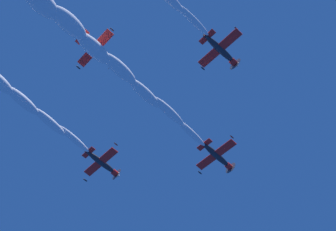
{
  "coord_description": "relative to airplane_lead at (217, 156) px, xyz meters",
  "views": [
    {
      "loc": [
        0.77,
        -33.43,
        1.45
      ],
      "look_at": [
        -5.36,
        -6.97,
        78.37
      ],
      "focal_mm": 47.83,
      "sensor_mm": 36.0,
      "label": 1
    }
  ],
  "objects": [
    {
      "name": "airplane_left_wingman",
      "position": [
        -21.67,
        -2.99,
        1.06
      ],
      "size": [
        8.22,
        8.06,
        3.49
      ],
      "color": "#232328"
    },
    {
      "name": "airplane_right_wingman",
      "position": [
        4.4,
        -19.56,
        -0.25
      ],
      "size": [
        8.22,
        8.06,
        3.54
      ],
      "color": "#232328"
    },
    {
      "name": "airplane_slot_tail",
      "position": [
        -16.82,
        -24.01,
        2.08
      ],
      "size": [
        8.22,
        8.03,
        3.29
      ],
      "color": "#232328"
    },
    {
      "name": "smoke_trail_lead",
      "position": [
        -19.32,
        -29.4,
        -1.76
      ],
      "size": [
        28.41,
        41.14,
        4.89
      ],
      "color": "white"
    },
    {
      "name": "airplane_lead",
      "position": [
        0.0,
        0.0,
        0.0
      ],
      "size": [
        8.28,
        8.01,
        3.1
      ],
      "color": "#232328"
    }
  ]
}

